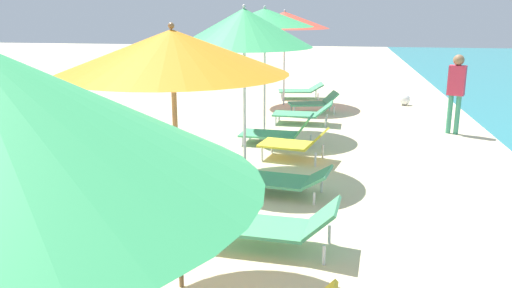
{
  "coord_description": "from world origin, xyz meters",
  "views": [
    {
      "loc": [
        1.75,
        1.75,
        2.84
      ],
      "look_at": [
        0.94,
        7.14,
        1.39
      ],
      "focal_mm": 36.72,
      "sensor_mm": 36.0,
      "label": 1
    }
  ],
  "objects": [
    {
      "name": "lounger_fifth_shoreside",
      "position": [
        1.04,
        14.42,
        0.28
      ],
      "size": [
        1.48,
        0.72,
        0.56
      ],
      "rotation": [
        0.0,
        0.0,
        3.1
      ],
      "color": "#4CA572",
      "rests_on": "ground"
    },
    {
      "name": "person_walking_near",
      "position": [
        4.46,
        13.91,
        1.1
      ],
      "size": [
        0.42,
        0.33,
        1.79
      ],
      "rotation": [
        0.0,
        0.0,
        4.34
      ],
      "color": "#3F9972",
      "rests_on": "ground"
    },
    {
      "name": "lounger_fourth_inland",
      "position": [
        1.13,
        9.34,
        0.25
      ],
      "size": [
        1.36,
        0.87,
        0.46
      ],
      "rotation": [
        0.0,
        0.0,
        2.98
      ],
      "color": "#4CA572",
      "rests_on": "ground"
    },
    {
      "name": "umbrella_fifth",
      "position": [
        0.22,
        13.28,
        2.58
      ],
      "size": [
        2.14,
        2.14,
        2.84
      ],
      "color": "silver",
      "rests_on": "ground"
    },
    {
      "name": "lounger_farthest_shoreside",
      "position": [
        0.74,
        18.04,
        0.28
      ],
      "size": [
        1.47,
        0.87,
        0.5
      ],
      "rotation": [
        0.0,
        0.0,
        3.29
      ],
      "color": "#4CA572",
      "rests_on": "ground"
    },
    {
      "name": "umbrella_farthest",
      "position": [
        0.3,
        16.89,
        2.44
      ],
      "size": [
        2.54,
        2.54,
        2.73
      ],
      "color": "silver",
      "rests_on": "ground"
    },
    {
      "name": "umbrella_fourth",
      "position": [
        0.27,
        10.34,
        2.48
      ],
      "size": [
        2.26,
        2.26,
        2.86
      ],
      "color": "silver",
      "rests_on": "ground"
    },
    {
      "name": "lounger_fourth_shoreside",
      "position": [
        1.06,
        11.29,
        0.33
      ],
      "size": [
        1.35,
        0.92,
        0.61
      ],
      "rotation": [
        0.0,
        0.0,
        2.93
      ],
      "color": "yellow",
      "rests_on": "ground"
    },
    {
      "name": "lounger_fifth_inland",
      "position": [
        0.65,
        12.36,
        0.27
      ],
      "size": [
        1.56,
        0.83,
        0.65
      ],
      "rotation": [
        0.0,
        0.0,
        3.04
      ],
      "color": "#4CA572",
      "rests_on": "ground"
    },
    {
      "name": "lounger_third_shoreside",
      "position": [
        1.15,
        7.5,
        0.31
      ],
      "size": [
        1.57,
        0.81,
        0.63
      ],
      "rotation": [
        0.0,
        0.0,
        3.04
      ],
      "color": "#4CA572",
      "rests_on": "ground"
    },
    {
      "name": "umbrella_third",
      "position": [
        0.26,
        6.47,
        2.42
      ],
      "size": [
        2.18,
        2.18,
        2.69
      ],
      "color": "olive",
      "rests_on": "ground"
    },
    {
      "name": "beach_ball",
      "position": [
        3.82,
        17.39,
        0.16
      ],
      "size": [
        0.32,
        0.32,
        0.32
      ],
      "primitive_type": "sphere",
      "color": "white",
      "rests_on": "ground"
    },
    {
      "name": "lounger_farthest_inland",
      "position": [
        1.24,
        15.82,
        0.3
      ],
      "size": [
        1.41,
        0.9,
        0.58
      ],
      "rotation": [
        0.0,
        0.0,
        3.38
      ],
      "color": "#4CA572",
      "rests_on": "ground"
    }
  ]
}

